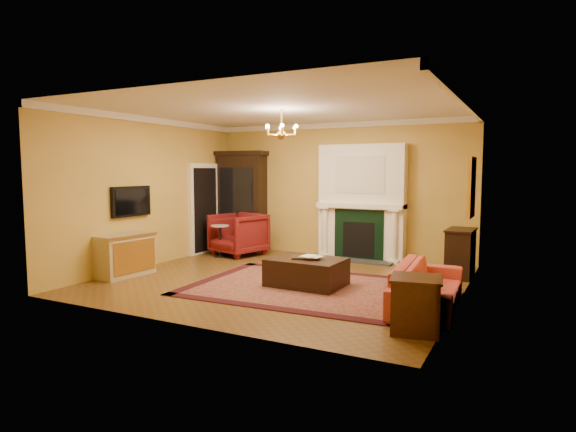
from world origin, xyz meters
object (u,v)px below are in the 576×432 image
Objects in this scene: wingback_armchair at (238,232)px; pedestal_table at (220,238)px; console_table at (460,254)px; china_cabinet at (242,203)px; leather_ottoman at (307,272)px; end_table at (416,306)px; coral_sofa at (428,279)px; commode at (125,255)px.

pedestal_table is (-0.25, -0.37, -0.11)m from wingback_armchair.
china_cabinet is at bearing 172.72° from console_table.
wingback_armchair is at bearing 145.12° from leather_ottoman.
end_table is 3.40m from console_table.
pedestal_table is at bearing -107.68° from wingback_armchair.
leather_ottoman is (-2.14, 1.49, -0.08)m from end_table.
console_table is at bearing -7.55° from coral_sofa.
china_cabinet reaches higher than commode.
end_table is (5.03, -3.10, -0.10)m from pedestal_table.
china_cabinet reaches higher than leather_ottoman.
wingback_armchair reaches higher than commode.
leather_ottoman is at bearing -29.08° from pedestal_table.
console_table is (0.15, 2.24, 0.01)m from coral_sofa.
wingback_armchair reaches higher than end_table.
china_cabinet is 6.66m from end_table.
end_table is at bearing -31.62° from pedestal_table.
leather_ottoman is (-2.20, -1.91, -0.18)m from console_table.
commode reaches higher than pedestal_table.
commode is 1.62× the size of end_table.
end_table is 2.61m from leather_ottoman.
commode is 5.38m from coral_sofa.
wingback_armchair is 1.24× the size of console_table.
china_cabinet is 3.60m from commode.
china_cabinet is 2.17× the size of wingback_armchair.
end_table is at bearing -2.30° from commode.
commode is 0.49× the size of coral_sofa.
console_table is at bearing 15.55° from wingback_armchair.
leather_ottoman is at bearing 76.97° from coral_sofa.
leather_ottoman is (3.31, 0.82, -0.14)m from commode.
commode is 6.15m from console_table.
coral_sofa is at bearing 9.87° from commode.
console_table is at bearing 3.38° from pedestal_table.
console_table is at bearing 42.87° from leather_ottoman.
end_table is at bearing -179.40° from coral_sofa.
console_table reaches higher than coral_sofa.
china_cabinet is at bearing 55.24° from coral_sofa.
wingback_armchair is 3.31m from leather_ottoman.
wingback_armchair is 1.65× the size of end_table.
wingback_armchair reaches higher than leather_ottoman.
china_cabinet reaches higher than console_table.
console_table is (5.18, -0.78, -0.72)m from china_cabinet.
console_table reaches higher than commode.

